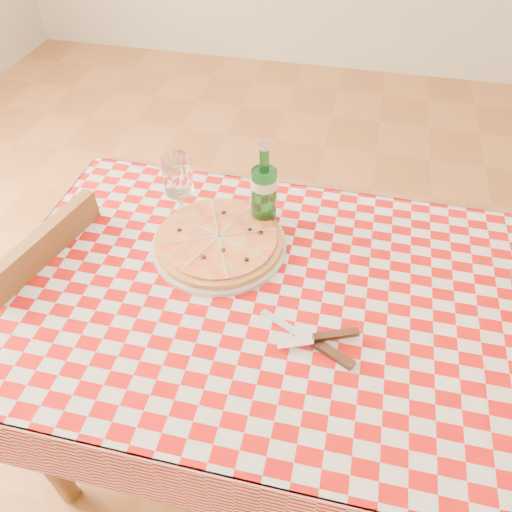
{
  "coord_description": "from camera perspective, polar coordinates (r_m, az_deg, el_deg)",
  "views": [
    {
      "loc": [
        0.17,
        -0.78,
        1.68
      ],
      "look_at": [
        -0.02,
        0.06,
        0.82
      ],
      "focal_mm": 35.0,
      "sensor_mm": 36.0,
      "label": 1
    }
  ],
  "objects": [
    {
      "name": "pizza_plate",
      "position": [
        1.32,
        -4.24,
        1.85
      ],
      "size": [
        0.47,
        0.47,
        0.05
      ],
      "primitive_type": null,
      "rotation": [
        0.0,
        0.0,
        -0.38
      ],
      "color": "#D08F45",
      "rests_on": "tablecloth"
    },
    {
      "name": "cutlery",
      "position": [
        1.13,
        6.53,
        -9.47
      ],
      "size": [
        0.27,
        0.23,
        0.03
      ],
      "primitive_type": null,
      "rotation": [
        0.0,
        0.0,
        0.04
      ],
      "color": "silver",
      "rests_on": "tablecloth"
    },
    {
      "name": "dining_table",
      "position": [
        1.3,
        0.27,
        -6.91
      ],
      "size": [
        1.2,
        0.8,
        0.75
      ],
      "color": "brown",
      "rests_on": "ground"
    },
    {
      "name": "wine_glass",
      "position": [
        1.37,
        -8.73,
        7.47
      ],
      "size": [
        0.1,
        0.1,
        0.2
      ],
      "primitive_type": null,
      "rotation": [
        0.0,
        0.0,
        0.34
      ],
      "color": "white",
      "rests_on": "tablecloth"
    },
    {
      "name": "chair_far",
      "position": [
        1.67,
        -22.26,
        -5.69
      ],
      "size": [
        0.45,
        0.45,
        0.84
      ],
      "rotation": [
        0.0,
        0.0,
        2.92
      ],
      "color": "brown",
      "rests_on": "ground"
    },
    {
      "name": "tablecloth",
      "position": [
        1.23,
        0.29,
        -4.19
      ],
      "size": [
        1.3,
        0.9,
        0.01
      ],
      "primitive_type": "cube",
      "color": "#B20D0B",
      "rests_on": "dining_table"
    },
    {
      "name": "water_bottle",
      "position": [
        1.32,
        0.92,
        7.96
      ],
      "size": [
        0.08,
        0.08,
        0.26
      ],
      "primitive_type": null,
      "rotation": [
        0.0,
        0.0,
        0.18
      ],
      "color": "#186325",
      "rests_on": "tablecloth"
    }
  ]
}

